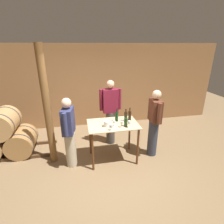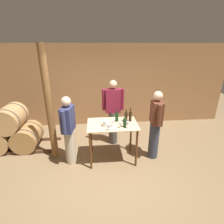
# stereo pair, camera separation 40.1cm
# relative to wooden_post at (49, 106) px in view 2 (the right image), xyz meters

# --- Properties ---
(ground_plane) EXTENTS (14.00, 14.00, 0.00)m
(ground_plane) POSITION_rel_wooden_post_xyz_m (1.35, -0.62, -1.35)
(ground_plane) COLOR brown
(back_wall) EXTENTS (8.40, 0.05, 2.70)m
(back_wall) POSITION_rel_wooden_post_xyz_m (1.35, 1.93, 0.00)
(back_wall) COLOR #996B42
(back_wall) RESTS_ON ground_plane
(barrel_rack) EXTENTS (2.27, 0.80, 1.22)m
(barrel_rack) POSITION_rel_wooden_post_xyz_m (-1.16, 0.52, -0.85)
(barrel_rack) COLOR #4C331E
(barrel_rack) RESTS_ON ground_plane
(tasting_table) EXTENTS (1.15, 0.77, 0.95)m
(tasting_table) POSITION_rel_wooden_post_xyz_m (1.42, -0.21, -0.57)
(tasting_table) COLOR #D1B284
(tasting_table) RESTS_ON ground_plane
(wooden_post) EXTENTS (0.16, 0.16, 2.70)m
(wooden_post) POSITION_rel_wooden_post_xyz_m (0.00, 0.00, 0.00)
(wooden_post) COLOR brown
(wooden_post) RESTS_ON ground_plane
(wine_bottle_far_left) EXTENTS (0.08, 0.08, 0.31)m
(wine_bottle_far_left) POSITION_rel_wooden_post_xyz_m (1.54, -0.08, -0.28)
(wine_bottle_far_left) COLOR black
(wine_bottle_far_left) RESTS_ON tasting_table
(wine_bottle_left) EXTENTS (0.08, 0.08, 0.27)m
(wine_bottle_left) POSITION_rel_wooden_post_xyz_m (1.67, -0.40, -0.29)
(wine_bottle_left) COLOR #193819
(wine_bottle_left) RESTS_ON tasting_table
(wine_bottle_center) EXTENTS (0.08, 0.08, 0.30)m
(wine_bottle_center) POSITION_rel_wooden_post_xyz_m (1.75, -0.12, -0.28)
(wine_bottle_center) COLOR black
(wine_bottle_center) RESTS_ON tasting_table
(wine_bottle_right) EXTENTS (0.07, 0.07, 0.32)m
(wine_bottle_right) POSITION_rel_wooden_post_xyz_m (1.85, -0.10, -0.27)
(wine_bottle_right) COLOR black
(wine_bottle_right) RESTS_ON tasting_table
(wine_glass_near_left) EXTENTS (0.07, 0.07, 0.13)m
(wine_glass_near_left) POSITION_rel_wooden_post_xyz_m (1.31, -0.53, -0.30)
(wine_glass_near_left) COLOR silver
(wine_glass_near_left) RESTS_ON tasting_table
(wine_glass_near_center) EXTENTS (0.06, 0.06, 0.13)m
(wine_glass_near_center) POSITION_rel_wooden_post_xyz_m (1.42, -0.33, -0.30)
(wine_glass_near_center) COLOR silver
(wine_glass_near_center) RESTS_ON tasting_table
(wine_glass_near_right) EXTENTS (0.06, 0.06, 0.15)m
(wine_glass_near_right) POSITION_rel_wooden_post_xyz_m (1.57, -0.43, -0.29)
(wine_glass_near_right) COLOR silver
(wine_glass_near_right) RESTS_ON tasting_table
(wine_glass_far_side) EXTENTS (0.06, 0.06, 0.16)m
(wine_glass_far_side) POSITION_rel_wooden_post_xyz_m (1.73, -0.48, -0.28)
(wine_glass_far_side) COLOR silver
(wine_glass_far_side) RESTS_ON tasting_table
(ice_bucket) EXTENTS (0.14, 0.14, 0.13)m
(ice_bucket) POSITION_rel_wooden_post_xyz_m (1.26, -0.31, -0.33)
(ice_bucket) COLOR white
(ice_bucket) RESTS_ON tasting_table
(person_host) EXTENTS (0.25, 0.59, 1.70)m
(person_host) POSITION_rel_wooden_post_xyz_m (2.44, -0.22, -0.45)
(person_host) COLOR #333847
(person_host) RESTS_ON ground_plane
(person_visitor_with_scarf) EXTENTS (0.59, 0.24, 1.81)m
(person_visitor_with_scarf) POSITION_rel_wooden_post_xyz_m (1.51, 0.56, -0.39)
(person_visitor_with_scarf) COLOR #4C4742
(person_visitor_with_scarf) RESTS_ON ground_plane
(person_visitor_bearded) EXTENTS (0.29, 0.58, 1.64)m
(person_visitor_bearded) POSITION_rel_wooden_post_xyz_m (0.43, -0.26, -0.48)
(person_visitor_bearded) COLOR #B7AD93
(person_visitor_bearded) RESTS_ON ground_plane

